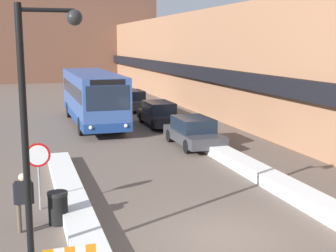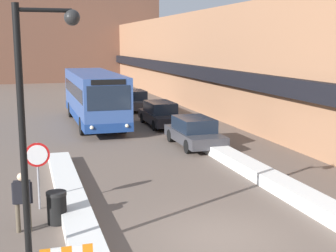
# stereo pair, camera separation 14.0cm
# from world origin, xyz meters

# --- Properties ---
(ground_plane) EXTENTS (160.00, 160.00, 0.00)m
(ground_plane) POSITION_xyz_m (0.00, 0.00, 0.00)
(ground_plane) COLOR #66564C
(building_row_right) EXTENTS (5.50, 60.00, 7.50)m
(building_row_right) POSITION_xyz_m (9.97, 24.00, 3.74)
(building_row_right) COLOR #996B4C
(building_row_right) RESTS_ON ground_plane
(building_backdrop_far) EXTENTS (26.00, 8.00, 17.42)m
(building_backdrop_far) POSITION_xyz_m (0.00, 55.63, 8.71)
(building_backdrop_far) COLOR brown
(building_backdrop_far) RESTS_ON ground_plane
(snow_bank_left) EXTENTS (0.90, 14.12, 0.35)m
(snow_bank_left) POSITION_xyz_m (-3.60, 2.87, 0.18)
(snow_bank_left) COLOR silver
(snow_bank_left) RESTS_ON ground_plane
(snow_bank_right) EXTENTS (0.90, 14.93, 0.44)m
(snow_bank_right) POSITION_xyz_m (3.60, 4.36, 0.22)
(snow_bank_right) COLOR silver
(snow_bank_right) RESTS_ON ground_plane
(city_bus) EXTENTS (2.65, 11.18, 3.32)m
(city_bus) POSITION_xyz_m (-0.69, 18.84, 1.80)
(city_bus) COLOR #335193
(city_bus) RESTS_ON ground_plane
(parked_car_front) EXTENTS (1.90, 4.45, 1.46)m
(parked_car_front) POSITION_xyz_m (3.20, 10.90, 0.73)
(parked_car_front) COLOR #38383D
(parked_car_front) RESTS_ON ground_plane
(parked_car_middle) EXTENTS (1.80, 4.78, 1.51)m
(parked_car_middle) POSITION_xyz_m (3.20, 17.06, 0.75)
(parked_car_middle) COLOR black
(parked_car_middle) RESTS_ON ground_plane
(parked_car_back) EXTENTS (1.82, 4.29, 1.53)m
(parked_car_back) POSITION_xyz_m (3.20, 24.38, 0.76)
(parked_car_back) COLOR #38383D
(parked_car_back) RESTS_ON ground_plane
(stop_sign) EXTENTS (0.76, 0.08, 2.14)m
(stop_sign) POSITION_xyz_m (-4.60, 3.73, 1.54)
(stop_sign) COLOR gray
(stop_sign) RESTS_ON ground_plane
(street_lamp) EXTENTS (1.46, 0.36, 6.02)m
(street_lamp) POSITION_xyz_m (-4.67, 0.01, 3.75)
(street_lamp) COLOR black
(street_lamp) RESTS_ON ground_plane
(pedestrian) EXTENTS (0.55, 0.25, 1.69)m
(pedestrian) POSITION_xyz_m (-5.08, 2.01, 1.01)
(pedestrian) COLOR brown
(pedestrian) RESTS_ON ground_plane
(trash_bin) EXTENTS (0.59, 0.59, 0.95)m
(trash_bin) POSITION_xyz_m (-4.15, 2.38, 0.48)
(trash_bin) COLOR black
(trash_bin) RESTS_ON ground_plane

